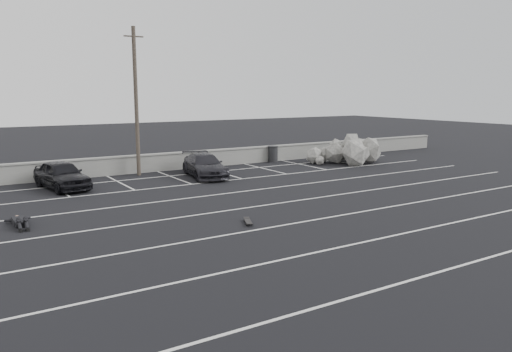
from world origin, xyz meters
TOP-DOWN VIEW (x-y plane):
  - ground at (0.00, 0.00)m, footprint 120.00×120.00m
  - seawall at (0.00, 14.00)m, footprint 50.00×0.45m
  - stall_lines at (-0.08, 4.41)m, footprint 36.00×20.05m
  - car_left at (-4.88, 11.29)m, footprint 2.35×4.30m
  - car_right at (2.57, 10.69)m, footprint 2.53×4.63m
  - utility_pole at (-0.35, 13.20)m, footprint 1.09×0.22m
  - trash_bin at (9.12, 13.60)m, footprint 0.88×0.88m
  - riprap_pile at (13.07, 10.32)m, footprint 5.09×3.82m
  - person at (-7.57, 5.14)m, footprint 0.97×2.32m
  - skateboard at (-0.56, 0.86)m, footprint 0.52×0.84m

SIDE VIEW (x-z plane):
  - ground at x=0.00m, z-range 0.00..0.00m
  - stall_lines at x=-0.08m, z-range 0.00..0.01m
  - skateboard at x=-0.56m, z-range 0.03..0.13m
  - person at x=-7.57m, z-range 0.00..0.46m
  - trash_bin at x=9.12m, z-range 0.01..1.09m
  - seawall at x=0.00m, z-range 0.02..1.08m
  - riprap_pile at x=13.07m, z-range -0.18..1.42m
  - car_right at x=2.57m, z-range 0.00..1.27m
  - car_left at x=-4.88m, z-range 0.00..1.39m
  - utility_pole at x=-0.35m, z-range 0.05..8.25m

